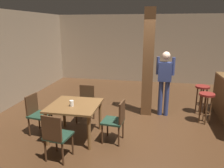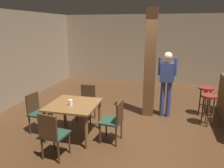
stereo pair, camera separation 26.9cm
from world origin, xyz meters
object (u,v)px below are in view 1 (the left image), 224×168
Objects in this scene: chair_north at (86,101)px; bar_stool_near at (206,101)px; napkin_cup at (72,103)px; standing_person at (165,79)px; chair_south at (56,135)px; dining_table at (75,109)px; chair_west at (37,112)px; bar_stool_mid at (202,93)px; chair_east at (116,119)px.

chair_north reaches higher than bar_stool_near.
chair_north is at bearing 90.72° from napkin_cup.
napkin_cup is 2.57m from standing_person.
chair_south is 7.34× the size of napkin_cup.
napkin_cup is at bearing -138.83° from standing_person.
chair_west is (-0.88, -0.02, -0.13)m from dining_table.
napkin_cup is at bearing 90.02° from chair_south.
napkin_cup is 0.15× the size of bar_stool_mid.
bar_stool_mid is at bearing 34.05° from napkin_cup.
chair_south reaches higher than napkin_cup.
chair_south is at bearing -89.98° from napkin_cup.
chair_north is 1.00× the size of chair_east.
chair_west reaches higher than bar_stool_mid.
bar_stool_mid is (2.02, 1.94, 0.09)m from chair_east.
chair_east is 2.40m from bar_stool_near.
bar_stool_near is at bearing 33.33° from chair_east.
chair_south is 1.77m from chair_north.
napkin_cup is at bearing -5.46° from chair_west.
chair_west is at bearing -150.07° from standing_person.
chair_north and chair_east have the same top height.
chair_west is (-0.85, -0.89, 0.00)m from chair_north.
bar_stool_mid is at bearing 26.66° from chair_west.
dining_table is at bearing -156.39° from bar_stool_near.
chair_south is at bearing -137.53° from chair_east.
chair_west is at bearing -161.21° from bar_stool_near.
standing_person is (1.93, 1.69, 0.20)m from napkin_cup.
chair_east reaches higher than dining_table.
standing_person is at bearing 58.56° from chair_east.
chair_east is at bearing -0.85° from chair_west.
napkin_cup reaches higher than dining_table.
bar_stool_near reaches higher than dining_table.
chair_north is 2.12m from standing_person.
standing_person is (1.91, 1.59, 0.37)m from dining_table.
chair_south reaches higher than dining_table.
dining_table is at bearing 1.12° from chair_west.
chair_north is at bearing -161.05° from bar_stool_mid.
chair_east reaches higher than bar_stool_near.
chair_north is (-0.03, 0.88, -0.13)m from dining_table.
napkin_cup is at bearing -154.93° from bar_stool_near.
dining_table is 0.91m from chair_south.
chair_south is 1.26m from chair_east.
chair_west is at bearing -178.88° from dining_table.
chair_south is 4.06m from bar_stool_mid.
bar_stool_mid is (2.96, 1.02, 0.09)m from chair_north.
chair_west is at bearing 134.32° from chair_south.
dining_table is 1.16× the size of chair_south.
bar_stool_near is at bearing 7.64° from chair_north.
chair_east is at bearing 42.47° from chair_south.
chair_north is 1.13× the size of bar_stool_mid.
standing_person is at bearing 162.63° from bar_stool_near.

